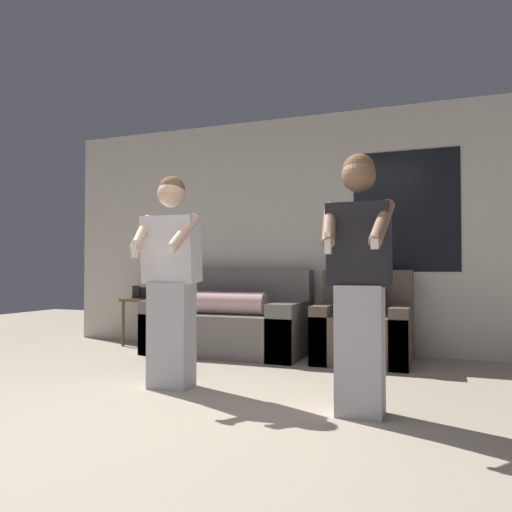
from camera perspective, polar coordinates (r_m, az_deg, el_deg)
The scene contains 7 objects.
ground_plane at distance 2.89m, azimuth -13.49°, elevation -20.15°, with size 14.00×14.00×0.00m, color tan.
wall_back at distance 5.79m, azimuth 5.47°, elevation 2.71°, with size 6.13×0.07×2.70m.
couch at distance 5.59m, azimuth -3.06°, elevation -7.72°, with size 1.73×0.89×0.92m.
armchair at distance 5.17m, azimuth 12.24°, elevation -8.19°, with size 0.92×0.82×0.92m.
side_table at distance 6.33m, azimuth -12.69°, elevation -5.49°, with size 0.41×0.47×0.72m.
person_left at distance 3.97m, azimuth -9.67°, elevation -2.73°, with size 0.49×0.49×1.66m.
person_right at distance 3.24m, azimuth 11.73°, elevation -2.74°, with size 0.46×0.46×1.67m.
Camera 1 is at (1.53, -2.27, 0.92)m, focal length 35.00 mm.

